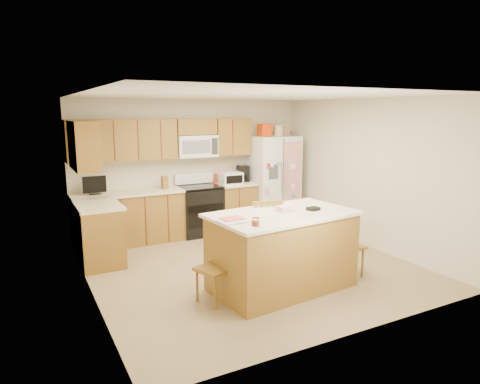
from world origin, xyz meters
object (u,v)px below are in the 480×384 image
refrigerator (273,180)px  windsor_chair_back (263,238)px  stove (199,209)px  windsor_chair_right (346,246)px  windsor_chair_left (216,268)px  island (282,250)px

refrigerator → windsor_chair_back: 2.72m
stove → windsor_chair_right: bearing=-70.6°
stove → windsor_chair_back: size_ratio=1.04×
stove → windsor_chair_right: 3.07m
windsor_chair_left → windsor_chair_right: bearing=-2.5°
windsor_chair_back → windsor_chair_right: (0.98, -0.62, -0.08)m
stove → windsor_chair_left: bearing=-108.6°
stove → refrigerator: size_ratio=0.55×
stove → windsor_chair_left: (-0.95, -2.81, -0.04)m
windsor_chair_left → windsor_chair_back: windsor_chair_back is taller
windsor_chair_left → windsor_chair_right: size_ratio=0.99×
stove → windsor_chair_back: 2.27m
windsor_chair_back → windsor_chair_right: 1.16m
stove → refrigerator: (1.57, -0.06, 0.45)m
windsor_chair_back → island: bearing=-95.9°
refrigerator → island: bearing=-119.8°
windsor_chair_back → windsor_chair_left: bearing=-151.6°
stove → windsor_chair_right: size_ratio=1.22×
windsor_chair_left → windsor_chair_back: 1.13m
windsor_chair_left → windsor_chair_right: (1.97, -0.09, 0.01)m
island → stove: bearing=89.6°
island → windsor_chair_right: island is taller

